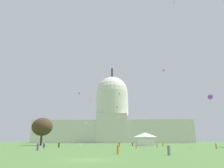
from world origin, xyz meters
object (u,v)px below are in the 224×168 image
capitol_building (112,119)px  kite_yellow_mid (70,82)px  person_black_near_tree_west (59,145)px  kite_gold_high (164,70)px  person_tan_deep_crowd (136,146)px  person_grey_mid_right (157,145)px  kite_pink_mid (117,107)px  person_orange_aisle_center (163,144)px  person_orange_back_left (118,150)px  person_tan_front_right (216,146)px  tree_west_near (42,127)px  kite_violet_low (210,97)px  person_olive_mid_center (119,145)px  event_tent (145,139)px  person_purple_edge_east (38,147)px  kite_white_low (86,123)px  kite_blue_high (119,94)px  kite_red_mid (90,100)px  person_purple_back_right (133,144)px  kite_black_high (79,93)px  person_navy_lawn_far_left (44,146)px  person_white_back_center (80,145)px  kite_orange_mid (57,110)px  person_grey_front_center (169,150)px

capitol_building → kite_yellow_mid: bearing=-102.3°
person_black_near_tree_west → kite_gold_high: bearing=-77.0°
person_black_near_tree_west → kite_gold_high: size_ratio=1.46×
capitol_building → person_tan_deep_crowd: 129.66m
person_grey_mid_right → kite_pink_mid: bearing=35.5°
person_orange_aisle_center → kite_pink_mid: bearing=-106.8°
person_orange_back_left → person_tan_front_right: (25.71, 22.85, -0.02)m
person_tan_front_right → tree_west_near: bearing=179.0°
kite_violet_low → person_olive_mid_center: bearing=144.1°
event_tent → person_black_near_tree_west: event_tent is taller
person_black_near_tree_west → person_tan_front_right: (44.52, -8.71, -0.05)m
kite_violet_low → person_purple_edge_east: bearing=-170.5°
capitol_building → person_orange_back_left: bearing=-87.5°
kite_white_low → kite_blue_high: size_ratio=0.81×
person_grey_mid_right → person_tan_front_right: 18.23m
person_tan_deep_crowd → person_orange_aisle_center: 23.88m
kite_gold_high → kite_red_mid: kite_gold_high is taller
kite_gold_high → kite_violet_low: bearing=-168.8°
person_purple_back_right → person_tan_front_right: bearing=-2.8°
person_orange_back_left → kite_white_low: size_ratio=0.61×
event_tent → kite_black_high: (-43.01, 71.30, 36.18)m
kite_blue_high → person_olive_mid_center: bearing=-12.4°
person_navy_lawn_far_left → person_white_back_center: 10.57m
kite_black_high → kite_yellow_mid: kite_black_high is taller
person_olive_mid_center → kite_orange_mid: (-39.51, 52.22, 20.08)m
tree_west_near → person_tan_front_right: 70.11m
person_grey_front_center → kite_pink_mid: bearing=171.5°
event_tent → tree_west_near: bearing=171.3°
person_grey_mid_right → kite_yellow_mid: (-37.74, 31.68, 30.87)m
person_olive_mid_center → person_purple_back_right: (5.27, 9.15, -0.01)m
capitol_building → kite_yellow_mid: capitol_building is taller
person_tan_deep_crowd → person_navy_lawn_far_left: person_navy_lawn_far_left is taller
person_purple_back_right → person_orange_back_left: bearing=-46.0°
person_grey_mid_right → kite_yellow_mid: kite_yellow_mid is taller
kite_pink_mid → kite_white_low: bearing=112.7°
person_grey_front_center → person_olive_mid_center: bearing=175.3°
person_grey_mid_right → kite_pink_mid: 49.34m
kite_white_low → kite_yellow_mid: 43.87m
person_tan_deep_crowd → person_purple_back_right: person_purple_back_right is taller
person_navy_lawn_far_left → kite_red_mid: 29.69m
person_orange_aisle_center → kite_black_high: kite_black_high is taller
person_grey_mid_right → kite_white_low: bearing=44.3°
tree_west_near → kite_white_low: size_ratio=4.87×
person_black_near_tree_west → kite_yellow_mid: (-6.55, 35.40, 30.79)m
person_tan_deep_crowd → person_grey_mid_right: size_ratio=1.05×
person_black_near_tree_west → kite_black_high: bearing=-19.1°
event_tent → kite_yellow_mid: size_ratio=5.24×
person_grey_front_center → person_white_back_center: (-19.93, 33.35, -0.00)m
event_tent → kite_blue_high: size_ratio=2.35×
person_grey_mid_right → kite_violet_low: 22.42m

